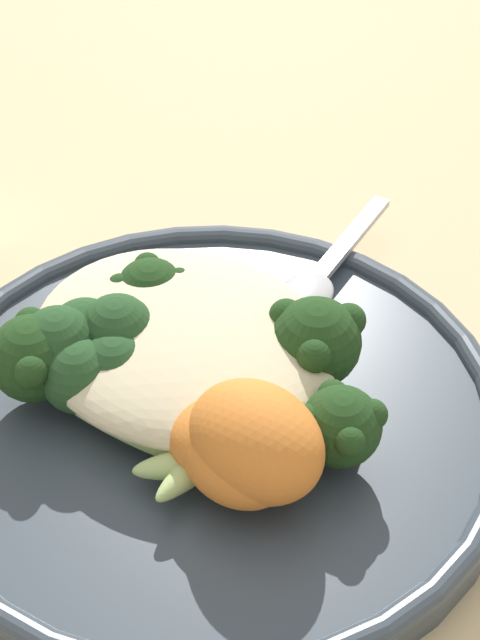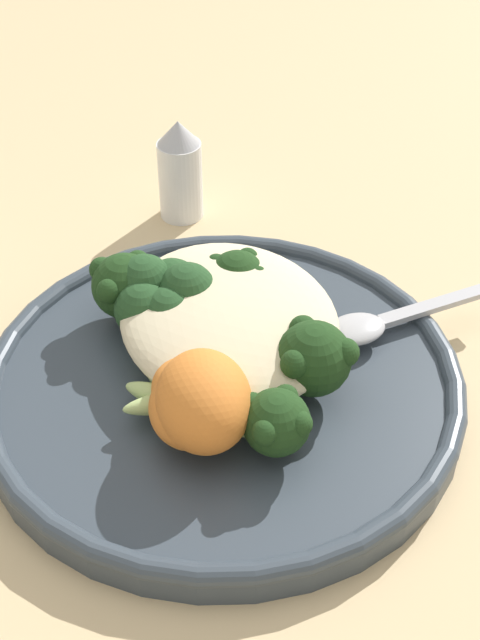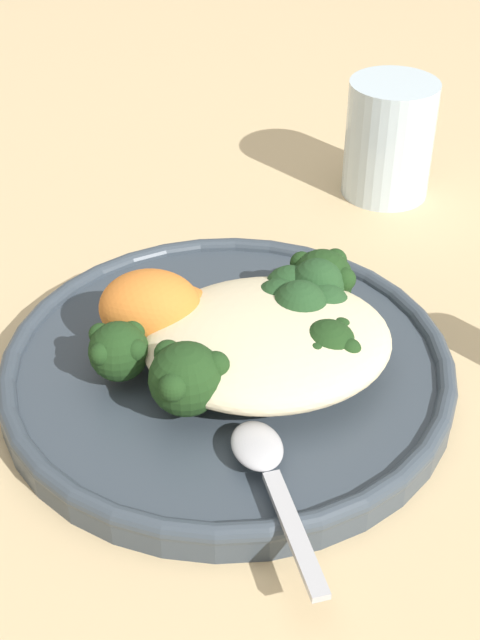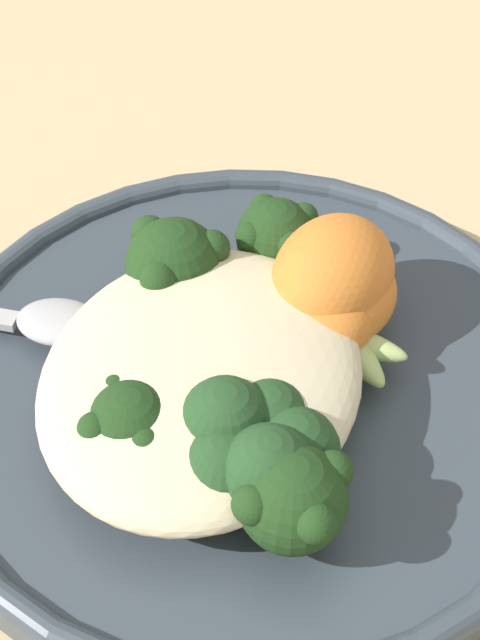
% 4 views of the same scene
% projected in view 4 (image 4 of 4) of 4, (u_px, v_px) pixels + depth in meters
% --- Properties ---
extents(ground_plane, '(4.00, 4.00, 0.00)m').
position_uv_depth(ground_plane, '(201.00, 415.00, 0.45)').
color(ground_plane, '#D6B784').
extents(plate, '(0.27, 0.27, 0.02)m').
position_uv_depth(plate, '(247.00, 388.00, 0.44)').
color(plate, '#38424C').
rests_on(plate, ground_plane).
extents(quinoa_mound, '(0.14, 0.12, 0.03)m').
position_uv_depth(quinoa_mound, '(201.00, 378.00, 0.41)').
color(quinoa_mound, beige).
rests_on(quinoa_mound, plate).
extents(broccoli_stalk_0, '(0.08, 0.09, 0.03)m').
position_uv_depth(broccoli_stalk_0, '(290.00, 258.00, 0.46)').
color(broccoli_stalk_0, '#ADC675').
rests_on(broccoli_stalk_0, plate).
extents(broccoli_stalk_1, '(0.04, 0.13, 0.04)m').
position_uv_depth(broccoli_stalk_1, '(201.00, 278.00, 0.45)').
color(broccoli_stalk_1, '#ADC675').
rests_on(broccoli_stalk_1, plate).
extents(broccoli_stalk_2, '(0.11, 0.09, 0.04)m').
position_uv_depth(broccoli_stalk_2, '(170.00, 413.00, 0.40)').
color(broccoli_stalk_2, '#ADC675').
rests_on(broccoli_stalk_2, plate).
extents(broccoli_stalk_3, '(0.11, 0.04, 0.04)m').
position_uv_depth(broccoli_stalk_3, '(300.00, 478.00, 0.38)').
color(broccoli_stalk_3, '#ADC675').
rests_on(broccoli_stalk_3, plate).
extents(sweet_potato_chunk_0, '(0.06, 0.05, 0.03)m').
position_uv_depth(sweet_potato_chunk_0, '(347.00, 297.00, 0.44)').
color(sweet_potato_chunk_0, orange).
rests_on(sweet_potato_chunk_0, plate).
extents(sweet_potato_chunk_1, '(0.07, 0.06, 0.03)m').
position_uv_depth(sweet_potato_chunk_1, '(325.00, 307.00, 0.44)').
color(sweet_potato_chunk_1, orange).
rests_on(sweet_potato_chunk_1, plate).
extents(sweet_potato_chunk_2, '(0.07, 0.06, 0.05)m').
position_uv_depth(sweet_potato_chunk_2, '(333.00, 275.00, 0.44)').
color(sweet_potato_chunk_2, orange).
rests_on(sweet_potato_chunk_2, plate).
extents(kale_tuft, '(0.06, 0.06, 0.04)m').
position_uv_depth(kale_tuft, '(256.00, 447.00, 0.39)').
color(kale_tuft, '#234723').
rests_on(kale_tuft, plate).
extents(spoon, '(0.03, 0.12, 0.01)m').
position_uv_depth(spoon, '(29.00, 318.00, 0.45)').
color(spoon, '#B7B7BC').
rests_on(spoon, plate).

